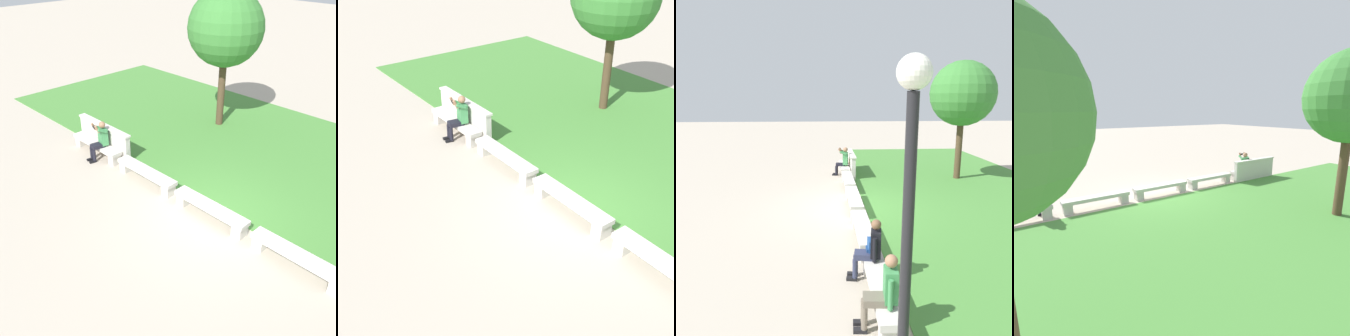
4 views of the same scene
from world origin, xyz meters
The scene contains 10 objects.
ground_plane centered at (0.00, 0.00, 0.00)m, with size 80.00×80.00×0.00m, color #B2A593.
grass_strip centered at (0.00, 4.38, 0.01)m, with size 24.46×8.00×0.03m, color #478438.
bench_main centered at (-5.09, 0.00, 0.31)m, with size 2.29×0.40×0.45m.
bench_near centered at (-2.54, 0.00, 0.31)m, with size 2.29×0.40×0.45m.
bench_mid centered at (0.00, 0.00, 0.31)m, with size 2.29×0.40×0.45m.
bench_far centered at (2.54, 0.00, 0.31)m, with size 2.29×0.40×0.45m.
backrest_wall_with_plaque centered at (-5.09, 0.34, 0.52)m, with size 2.63×0.24×1.01m.
person_photographer centered at (-4.75, -0.08, 0.74)m, with size 0.51×0.76×1.32m.
person_distant centered at (4.26, -0.07, 0.67)m, with size 0.47×0.71×1.26m.
backpack centered at (4.17, -0.01, 0.63)m, with size 0.28×0.24×0.43m.
Camera 4 is at (4.88, 8.82, 3.35)m, focal length 28.00 mm.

